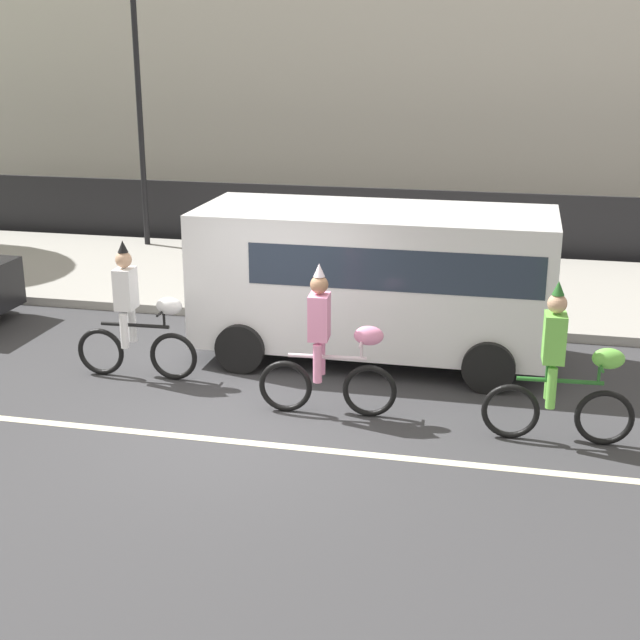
{
  "coord_description": "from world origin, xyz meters",
  "views": [
    {
      "loc": [
        3.08,
        -9.46,
        4.45
      ],
      "look_at": [
        0.67,
        1.2,
        1.0
      ],
      "focal_mm": 50.0,
      "sensor_mm": 36.0,
      "label": 1
    }
  ],
  "objects": [
    {
      "name": "ground_plane",
      "position": [
        0.0,
        0.0,
        0.0
      ],
      "size": [
        80.0,
        80.0,
        0.0
      ],
      "primitive_type": "plane",
      "color": "#38383A"
    },
    {
      "name": "road_centre_line",
      "position": [
        0.0,
        -0.5,
        0.0
      ],
      "size": [
        36.0,
        0.14,
        0.01
      ],
      "primitive_type": "cube",
      "color": "beige",
      "rests_on": "ground"
    },
    {
      "name": "sidewalk_curb",
      "position": [
        0.0,
        6.5,
        0.07
      ],
      "size": [
        60.0,
        5.0,
        0.15
      ],
      "primitive_type": "cube",
      "color": "#9E9B93",
      "rests_on": "ground"
    },
    {
      "name": "fence_line",
      "position": [
        0.0,
        9.4,
        0.7
      ],
      "size": [
        40.0,
        0.08,
        1.4
      ],
      "primitive_type": "cube",
      "color": "black",
      "rests_on": "ground"
    },
    {
      "name": "building_backdrop",
      "position": [
        -1.8,
        18.0,
        3.94
      ],
      "size": [
        28.0,
        8.0,
        7.88
      ],
      "primitive_type": "cube",
      "color": "beige",
      "rests_on": "ground"
    },
    {
      "name": "parade_cyclist_zebra",
      "position": [
        -1.88,
        1.19,
        0.84
      ],
      "size": [
        1.72,
        0.5,
        1.92
      ],
      "color": "black",
      "rests_on": "ground"
    },
    {
      "name": "parade_cyclist_pink",
      "position": [
        0.93,
        0.53,
        0.84
      ],
      "size": [
        1.72,
        0.5,
        1.92
      ],
      "color": "black",
      "rests_on": "ground"
    },
    {
      "name": "parade_cyclist_lime",
      "position": [
        3.68,
        0.34,
        0.84
      ],
      "size": [
        1.72,
        0.5,
        1.92
      ],
      "color": "black",
      "rests_on": "ground"
    },
    {
      "name": "parked_van_white",
      "position": [
        1.2,
        2.7,
        1.28
      ],
      "size": [
        5.0,
        2.22,
        2.18
      ],
      "color": "white",
      "rests_on": "ground"
    },
    {
      "name": "street_lamp_post",
      "position": [
        -4.85,
        8.41,
        3.99
      ],
      "size": [
        0.36,
        0.36,
        5.86
      ],
      "color": "black",
      "rests_on": "sidewalk_curb"
    }
  ]
}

